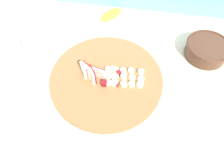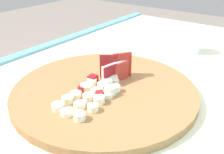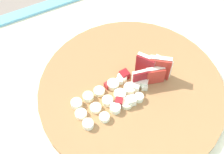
{
  "view_description": "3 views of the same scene",
  "coord_description": "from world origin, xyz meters",
  "px_view_note": "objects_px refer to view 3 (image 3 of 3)",
  "views": [
    {
      "loc": [
        0.21,
        -0.47,
        1.59
      ],
      "look_at": [
        0.13,
        -0.04,
        0.94
      ],
      "focal_mm": 31.74,
      "sensor_mm": 36.0,
      "label": 1
    },
    {
      "loc": [
        0.54,
        0.31,
        1.24
      ],
      "look_at": [
        0.08,
        -0.03,
        0.95
      ],
      "focal_mm": 40.79,
      "sensor_mm": 36.0,
      "label": 2
    },
    {
      "loc": [
        0.33,
        0.3,
        1.55
      ],
      "look_at": [
        0.15,
        -0.06,
        0.97
      ],
      "focal_mm": 48.83,
      "sensor_mm": 36.0,
      "label": 3
    }
  ],
  "objects_px": {
    "cutting_board": "(131,91)",
    "apple_wedge_fan": "(154,70)",
    "apple_dice_pile": "(132,87)",
    "banana_slice_rows": "(108,99)"
  },
  "relations": [
    {
      "from": "cutting_board",
      "to": "apple_wedge_fan",
      "type": "height_order",
      "value": "apple_wedge_fan"
    },
    {
      "from": "apple_dice_pile",
      "to": "banana_slice_rows",
      "type": "relative_size",
      "value": 0.64
    },
    {
      "from": "apple_wedge_fan",
      "to": "cutting_board",
      "type": "bearing_deg",
      "value": 5.47
    },
    {
      "from": "apple_wedge_fan",
      "to": "banana_slice_rows",
      "type": "relative_size",
      "value": 0.62
    },
    {
      "from": "cutting_board",
      "to": "banana_slice_rows",
      "type": "bearing_deg",
      "value": 4.16
    },
    {
      "from": "cutting_board",
      "to": "apple_dice_pile",
      "type": "distance_m",
      "value": 0.02
    },
    {
      "from": "apple_wedge_fan",
      "to": "banana_slice_rows",
      "type": "distance_m",
      "value": 0.13
    },
    {
      "from": "apple_wedge_fan",
      "to": "banana_slice_rows",
      "type": "height_order",
      "value": "apple_wedge_fan"
    },
    {
      "from": "banana_slice_rows",
      "to": "apple_wedge_fan",
      "type": "bearing_deg",
      "value": -175.2
    },
    {
      "from": "banana_slice_rows",
      "to": "apple_dice_pile",
      "type": "bearing_deg",
      "value": -176.2
    }
  ]
}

